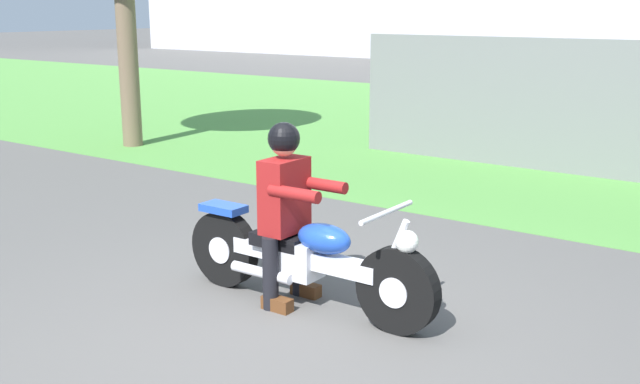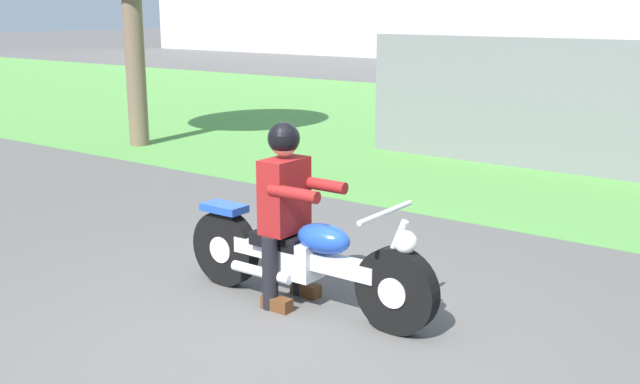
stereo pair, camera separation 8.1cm
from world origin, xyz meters
name	(u,v)px [view 2 (the right image)]	position (x,y,z in m)	size (l,w,h in m)	color
ground	(256,348)	(0.00, 0.00, 0.00)	(120.00, 120.00, 0.00)	#565451
motorcycle_lead	(305,258)	(-0.18, 0.76, 0.38)	(2.22, 0.66, 0.87)	black
rider_lead	(286,200)	(-0.35, 0.76, 0.81)	(0.55, 0.48, 1.39)	black
fence_segment	(604,110)	(0.21, 6.60, 0.90)	(7.00, 0.06, 1.80)	slate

